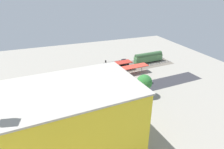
{
  "coord_description": "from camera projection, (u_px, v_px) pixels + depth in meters",
  "views": [
    {
      "loc": [
        22.52,
        68.38,
        41.04
      ],
      "look_at": [
        -2.45,
        3.67,
        8.8
      ],
      "focal_mm": 30.77,
      "sensor_mm": 36.0,
      "label": 1
    }
  ],
  "objects": [
    {
      "name": "ground_plane",
      "position": [
        104.0,
        91.0,
        82.51
      ],
      "size": [
        154.26,
        154.26,
        0.0
      ],
      "primitive_type": "plane",
      "color": "gray",
      "rests_on": "ground"
    },
    {
      "name": "rail_bed",
      "position": [
        92.0,
        73.0,
        98.82
      ],
      "size": [
        97.11,
        20.31,
        0.01
      ],
      "primitive_type": "cube",
      "rotation": [
        0.0,
        0.0,
        0.06
      ],
      "color": "#665E54",
      "rests_on": "ground"
    },
    {
      "name": "street_asphalt",
      "position": [
        107.0,
        96.0,
        78.51
      ],
      "size": [
        96.78,
        14.83,
        0.01
      ],
      "primitive_type": "cube",
      "rotation": [
        0.0,
        0.0,
        0.06
      ],
      "color": "#2D2D33",
      "rests_on": "ground"
    },
    {
      "name": "track_rails",
      "position": [
        92.0,
        73.0,
        98.75
      ],
      "size": [
        96.24,
        13.89,
        0.12
      ],
      "color": "#9E9EA8",
      "rests_on": "ground"
    },
    {
      "name": "platform_canopy_near",
      "position": [
        98.0,
        73.0,
        89.96
      ],
      "size": [
        53.93,
        7.8,
        3.92
      ],
      "color": "#C63D2D",
      "rests_on": "ground"
    },
    {
      "name": "platform_canopy_far",
      "position": [
        85.0,
        69.0,
        93.87
      ],
      "size": [
        51.3,
        7.99,
        4.24
      ],
      "color": "#A82D23",
      "rests_on": "ground"
    },
    {
      "name": "locomotive",
      "position": [
        116.0,
        64.0,
        105.78
      ],
      "size": [
        15.43,
        3.4,
        4.85
      ],
      "color": "black",
      "rests_on": "ground"
    },
    {
      "name": "passenger_coach",
      "position": [
        148.0,
        57.0,
        111.8
      ],
      "size": [
        18.04,
        4.21,
        5.89
      ],
      "color": "black",
      "rests_on": "ground"
    },
    {
      "name": "parked_car_0",
      "position": [
        147.0,
        82.0,
        88.11
      ],
      "size": [
        4.91,
        2.1,
        1.63
      ],
      "color": "black",
      "rests_on": "ground"
    },
    {
      "name": "parked_car_1",
      "position": [
        134.0,
        85.0,
        85.84
      ],
      "size": [
        4.28,
        2.14,
        1.69
      ],
      "color": "black",
      "rests_on": "ground"
    },
    {
      "name": "parked_car_2",
      "position": [
        118.0,
        88.0,
        83.5
      ],
      "size": [
        4.19,
        2.04,
        1.56
      ],
      "color": "black",
      "rests_on": "ground"
    },
    {
      "name": "parked_car_3",
      "position": [
        102.0,
        91.0,
        80.82
      ],
      "size": [
        4.78,
        2.22,
        1.84
      ],
      "color": "black",
      "rests_on": "ground"
    },
    {
      "name": "parked_car_4",
      "position": [
        85.0,
        94.0,
        78.35
      ],
      "size": [
        4.36,
        2.11,
        1.81
      ],
      "color": "black",
      "rests_on": "ground"
    },
    {
      "name": "parked_car_5",
      "position": [
        68.0,
        97.0,
        76.15
      ],
      "size": [
        4.33,
        1.92,
        1.62
      ],
      "color": "black",
      "rests_on": "ground"
    },
    {
      "name": "parked_car_6",
      "position": [
        48.0,
        101.0,
        73.78
      ],
      "size": [
        4.81,
        1.95,
        1.6
      ],
      "color": "black",
      "rests_on": "ground"
    },
    {
      "name": "construction_building",
      "position": [
        72.0,
        125.0,
        47.07
      ],
      "size": [
        33.03,
        21.87,
        20.04
      ],
      "primitive_type": "cube",
      "rotation": [
        0.0,
        0.0,
        0.06
      ],
      "color": "yellow",
      "rests_on": "ground"
    },
    {
      "name": "construction_roof_slab",
      "position": [
        68.0,
        88.0,
        42.76
      ],
      "size": [
        33.67,
        22.5,
        0.4
      ],
      "primitive_type": "cube",
      "rotation": [
        0.0,
        0.0,
        0.06
      ],
      "color": "#ADA89E",
      "rests_on": "construction_building"
    },
    {
      "name": "box_truck_0",
      "position": [
        32.0,
        123.0,
        60.62
      ],
      "size": [
        9.01,
        2.38,
        3.39
      ],
      "color": "black",
      "rests_on": "ground"
    },
    {
      "name": "box_truck_1",
      "position": [
        104.0,
        107.0,
        68.37
      ],
      "size": [
        8.97,
        3.66,
        3.59
      ],
      "color": "black",
      "rests_on": "ground"
    },
    {
      "name": "street_tree_0",
      "position": [
        108.0,
        92.0,
        71.85
      ],
      "size": [
        4.81,
        4.81,
        7.33
      ],
      "color": "brown",
      "rests_on": "ground"
    },
    {
      "name": "street_tree_1",
      "position": [
        112.0,
        93.0,
        71.65
      ],
      "size": [
        4.23,
        4.23,
        6.67
      ],
      "color": "brown",
      "rests_on": "ground"
    },
    {
      "name": "street_tree_2",
      "position": [
        144.0,
        82.0,
        76.41
      ],
      "size": [
        6.34,
        6.34,
        9.17
      ],
      "color": "brown",
      "rests_on": "ground"
    },
    {
      "name": "street_tree_3",
      "position": [
        143.0,
        84.0,
        76.28
      ],
      "size": [
        5.99,
        5.99,
        8.3
      ],
      "color": "brown",
      "rests_on": "ground"
    },
    {
      "name": "street_tree_4",
      "position": [
        28.0,
        106.0,
        62.35
      ],
      "size": [
        5.67,
        5.67,
        8.43
      ],
      "color": "brown",
      "rests_on": "ground"
    },
    {
      "name": "street_tree_5",
      "position": [
        101.0,
        94.0,
        72.05
      ],
      "size": [
        4.04,
        4.04,
        6.17
      ],
      "color": "brown",
      "rests_on": "ground"
    },
    {
      "name": "traffic_light",
      "position": [
        134.0,
        88.0,
        75.92
      ],
      "size": [
        0.5,
        0.36,
        6.2
      ],
      "color": "#333333",
      "rests_on": "ground"
    }
  ]
}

